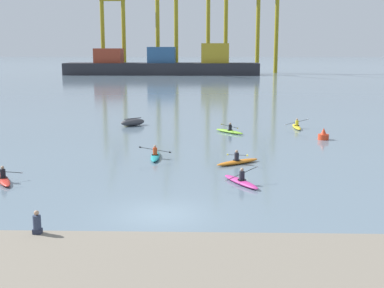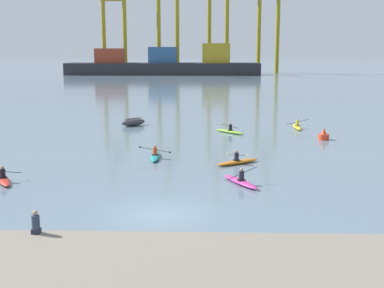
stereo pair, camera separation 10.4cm
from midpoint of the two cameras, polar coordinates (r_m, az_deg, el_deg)
name	(u,v)px [view 2 (the right image)]	position (r m, az deg, el deg)	size (l,w,h in m)	color
ground_plane	(160,214)	(23.95, -3.42, -7.81)	(800.00, 800.00, 0.00)	slate
container_barge	(164,65)	(147.17, -3.07, 8.82)	(54.77, 8.89, 8.78)	#28282D
gantry_crane_west	(114,15)	(158.00, -8.70, 13.98)	(7.52, 17.02, 32.73)	olive
gantry_crane_west_mid	(168,11)	(154.62, -2.70, 14.61)	(6.68, 16.24, 36.11)	olive
gantry_crane_east_mid	(218,7)	(158.04, 2.97, 14.95)	(6.53, 20.13, 39.24)	olive
gantry_crane_east	(269,12)	(159.19, 8.59, 14.34)	(6.82, 18.23, 38.57)	olive
capsized_dinghy	(133,122)	(50.79, -6.51, 2.42)	(2.70, 2.52, 0.76)	#38383D
channel_buoy	(324,135)	(44.22, 14.52, 0.93)	(0.90, 0.90, 1.00)	red
kayak_magenta	(241,181)	(29.09, 5.53, -4.13)	(2.14, 3.28, 0.97)	#C13384
kayak_red	(3,179)	(31.42, -20.22, -3.64)	(2.21, 3.25, 0.95)	red
kayak_lime	(230,131)	(46.38, 4.28, 1.45)	(2.71, 2.94, 0.96)	#7ABC2D
kayak_teal	(155,156)	(35.75, -4.04, -1.31)	(2.26, 3.42, 0.95)	teal
kayak_yellow	(297,126)	(49.94, 11.67, 1.92)	(2.24, 3.40, 0.95)	yellow
kayak_orange	(237,161)	(34.04, 5.17, -1.94)	(3.13, 2.44, 0.95)	orange
seated_onlooker	(36,223)	(20.15, -16.86, -8.43)	(0.32, 0.30, 0.90)	#23283D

